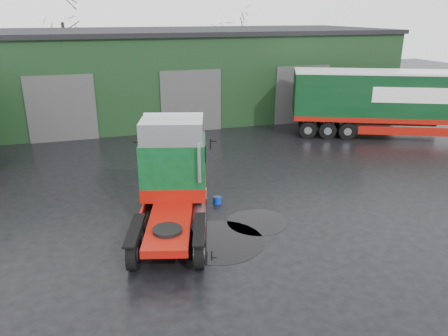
# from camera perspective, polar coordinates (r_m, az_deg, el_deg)

# --- Properties ---
(ground) EXTENTS (100.00, 100.00, 0.00)m
(ground) POSITION_cam_1_polar(r_m,az_deg,el_deg) (16.21, 0.24, -7.80)
(ground) COLOR black
(warehouse) EXTENTS (32.40, 12.40, 6.30)m
(warehouse) POSITION_cam_1_polar(r_m,az_deg,el_deg) (34.58, -6.69, 12.36)
(warehouse) COLOR black
(warehouse) RESTS_ON ground
(hero_tractor) EXTENTS (4.22, 6.73, 3.88)m
(hero_tractor) POSITION_cam_1_polar(r_m,az_deg,el_deg) (15.06, -7.05, -2.05)
(hero_tractor) COLOR #0C431D
(hero_tractor) RESTS_ON ground
(lorry_right) EXTENTS (15.49, 8.87, 4.14)m
(lorry_right) POSITION_cam_1_polar(r_m,az_deg,el_deg) (29.50, 21.06, 7.81)
(lorry_right) COLOR silver
(lorry_right) RESTS_ON ground
(wash_bucket) EXTENTS (0.37, 0.37, 0.31)m
(wash_bucket) POSITION_cam_1_polar(r_m,az_deg,el_deg) (18.08, -0.90, -4.22)
(wash_bucket) COLOR #082AB0
(wash_bucket) RESTS_ON ground
(tree_back_a) EXTENTS (4.40, 4.40, 9.50)m
(tree_back_a) POSITION_cam_1_polar(r_m,az_deg,el_deg) (43.84, -20.07, 14.97)
(tree_back_a) COLOR black
(tree_back_a) RESTS_ON ground
(tree_back_b) EXTENTS (4.40, 4.40, 7.50)m
(tree_back_b) POSITION_cam_1_polar(r_m,az_deg,el_deg) (46.15, 0.97, 15.04)
(tree_back_b) COLOR black
(tree_back_b) RESTS_ON ground
(puddle_0) EXTENTS (3.14, 3.14, 0.01)m
(puddle_0) POSITION_cam_1_polar(r_m,az_deg,el_deg) (15.32, -0.65, -9.52)
(puddle_0) COLOR black
(puddle_0) RESTS_ON ground
(puddle_1) EXTENTS (2.30, 2.30, 0.01)m
(puddle_1) POSITION_cam_1_polar(r_m,az_deg,el_deg) (16.68, 4.36, -7.01)
(puddle_1) COLOR black
(puddle_1) RESTS_ON ground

